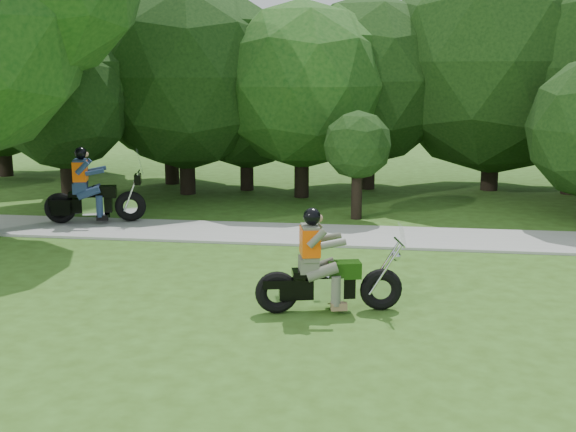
{
  "coord_description": "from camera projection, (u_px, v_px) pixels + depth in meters",
  "views": [
    {
      "loc": [
        -0.64,
        -8.9,
        3.98
      ],
      "look_at": [
        -2.43,
        3.89,
        1.33
      ],
      "focal_mm": 45.0,
      "sensor_mm": 36.0,
      "label": 1
    }
  ],
  "objects": [
    {
      "name": "tree_line",
      "position": [
        453.0,
        77.0,
        22.85
      ],
      "size": [
        39.09,
        11.09,
        7.79
      ],
      "color": "black",
      "rests_on": "ground"
    },
    {
      "name": "ground",
      "position": [
        432.0,
        381.0,
        9.34
      ],
      "size": [
        100.0,
        100.0,
        0.0
      ],
      "primitive_type": "plane",
      "color": "#335217",
      "rests_on": "ground"
    },
    {
      "name": "touring_motorcycle",
      "position": [
        88.0,
        195.0,
        18.51
      ],
      "size": [
        2.53,
        1.26,
        1.96
      ],
      "rotation": [
        0.0,
        0.0,
        0.28
      ],
      "color": "black",
      "rests_on": "walkway"
    },
    {
      "name": "chopper_motorcycle",
      "position": [
        322.0,
        274.0,
        11.87
      ],
      "size": [
        2.45,
        0.98,
        1.77
      ],
      "rotation": [
        0.0,
        0.0,
        0.23
      ],
      "color": "black",
      "rests_on": "ground"
    },
    {
      "name": "walkway",
      "position": [
        413.0,
        238.0,
        17.1
      ],
      "size": [
        60.0,
        2.2,
        0.06
      ],
      "primitive_type": "cube",
      "color": "gray",
      "rests_on": "ground"
    }
  ]
}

